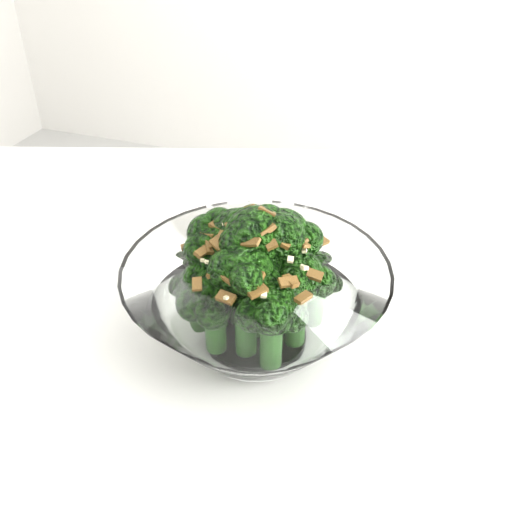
% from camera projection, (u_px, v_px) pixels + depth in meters
% --- Properties ---
extents(table, '(1.39, 1.14, 0.75)m').
position_uv_depth(table, '(404.00, 396.00, 0.53)').
color(table, white).
rests_on(table, ground).
extents(broccoli_dish, '(0.21, 0.21, 0.13)m').
position_uv_depth(broccoli_dish, '(255.00, 294.00, 0.46)').
color(broccoli_dish, white).
rests_on(broccoli_dish, table).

